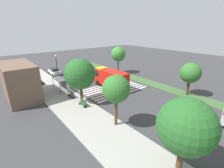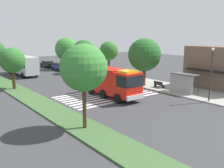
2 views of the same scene
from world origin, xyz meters
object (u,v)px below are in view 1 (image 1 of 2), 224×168
at_px(fire_truck, 110,78).
at_px(median_tree_west, 190,73).
at_px(sidewalk_tree_center, 116,89).
at_px(bench_near_shelter, 71,95).
at_px(bench_west_of_shelter, 83,103).
at_px(bus_stop_shelter, 61,82).
at_px(sidewalk_tree_west, 186,126).
at_px(parked_car_east, 54,71).
at_px(street_lamp, 57,67).
at_px(sidewalk_tree_east, 80,74).
at_px(median_tree_center, 118,54).

bearing_deg(fire_truck, median_tree_west, -146.53).
relative_size(fire_truck, sidewalk_tree_center, 1.32).
bearing_deg(bench_near_shelter, bench_west_of_shelter, 180.00).
bearing_deg(median_tree_west, sidewalk_tree_center, 86.32).
bearing_deg(bus_stop_shelter, sidewalk_tree_west, -178.17).
bearing_deg(bench_west_of_shelter, fire_truck, -64.20).
relative_size(bench_near_shelter, sidewalk_tree_west, 0.25).
bearing_deg(bench_west_of_shelter, bus_stop_shelter, 0.28).
bearing_deg(parked_car_east, sidewalk_tree_west, 177.81).
relative_size(bus_stop_shelter, street_lamp, 0.58).
relative_size(bench_near_shelter, sidewalk_tree_center, 0.25).
distance_m(fire_truck, sidewalk_tree_east, 8.50).
bearing_deg(bus_stop_shelter, fire_truck, -115.10).
xyz_separation_m(bus_stop_shelter, sidewalk_tree_east, (-6.33, -0.74, 2.82)).
distance_m(median_tree_west, median_tree_center, 18.76).
xyz_separation_m(parked_car_east, sidewalk_tree_west, (-35.16, 2.20, 3.39)).
bearing_deg(bench_west_of_shelter, median_tree_center, -57.02).
relative_size(street_lamp, median_tree_west, 1.05).
relative_size(fire_truck, parked_car_east, 1.96).
bearing_deg(bench_west_of_shelter, sidewalk_tree_center, -174.17).
bearing_deg(bench_near_shelter, street_lamp, -7.41).
xyz_separation_m(sidewalk_tree_east, median_tree_center, (9.11, -15.95, 0.32)).
bearing_deg(bench_near_shelter, fire_truck, -89.74).
bearing_deg(sidewalk_tree_west, parked_car_east, -3.58).
xyz_separation_m(parked_car_east, median_tree_west, (-27.87, -13.75, 3.20)).
bearing_deg(sidewalk_tree_west, median_tree_center, -31.50).
distance_m(bench_west_of_shelter, sidewalk_tree_west, 15.69).
bearing_deg(median_tree_center, sidewalk_tree_center, 138.00).
height_order(sidewalk_tree_west, median_tree_center, median_tree_center).
bearing_deg(bench_west_of_shelter, parked_car_east, -8.28).
height_order(street_lamp, median_tree_west, street_lamp).
bearing_deg(sidewalk_tree_center, parked_car_east, -4.68).
height_order(fire_truck, sidewalk_tree_east, sidewalk_tree_east).
distance_m(bench_near_shelter, sidewalk_tree_center, 11.75).
relative_size(street_lamp, sidewalk_tree_east, 0.87).
distance_m(sidewalk_tree_west, sidewalk_tree_center, 8.34).
height_order(fire_truck, bench_west_of_shelter, fire_truck).
distance_m(bus_stop_shelter, sidewalk_tree_west, 23.39).
bearing_deg(sidewalk_tree_center, fire_truck, -35.11).
bearing_deg(parked_car_east, sidewalk_tree_east, 174.52).
height_order(bus_stop_shelter, sidewalk_tree_west, sidewalk_tree_west).
bearing_deg(street_lamp, sidewalk_tree_east, 177.88).
height_order(sidewalk_tree_east, median_tree_center, sidewalk_tree_east).
xyz_separation_m(fire_truck, parked_car_east, (15.87, 5.52, -1.12)).
xyz_separation_m(parked_car_east, street_lamp, (-7.41, 1.80, 2.81)).
distance_m(bus_stop_shelter, bench_west_of_shelter, 8.14).
relative_size(sidewalk_tree_west, median_tree_west, 1.13).
bearing_deg(bus_stop_shelter, bench_west_of_shelter, -179.72).
height_order(sidewalk_tree_west, median_tree_west, sidewalk_tree_west).
bearing_deg(sidewalk_tree_east, parked_car_east, -6.87).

